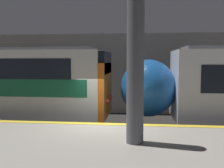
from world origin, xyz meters
TOP-DOWN VIEW (x-y plane):
  - ground_plane at (0.00, 0.00)m, footprint 120.00×120.00m
  - platform at (0.00, -2.59)m, footprint 40.00×5.18m
  - station_rear_barrier at (0.00, 6.93)m, footprint 50.00×0.15m
  - support_pillar_near at (1.14, -2.11)m, footprint 0.45×0.45m

SIDE VIEW (x-z plane):
  - ground_plane at x=0.00m, z-range 0.00..0.00m
  - platform at x=0.00m, z-range 0.00..1.03m
  - station_rear_barrier at x=0.00m, z-range 0.00..4.86m
  - support_pillar_near at x=1.14m, z-range 1.03..4.90m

